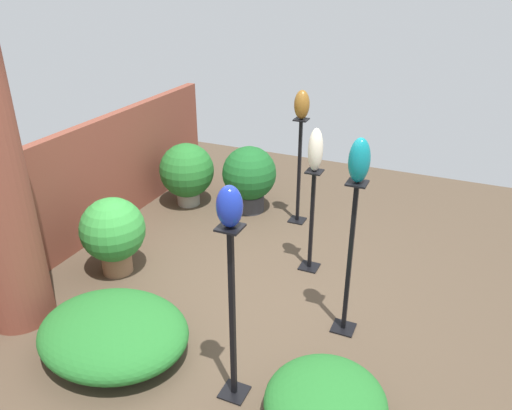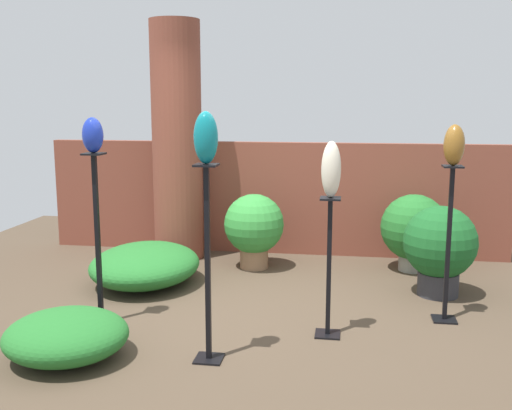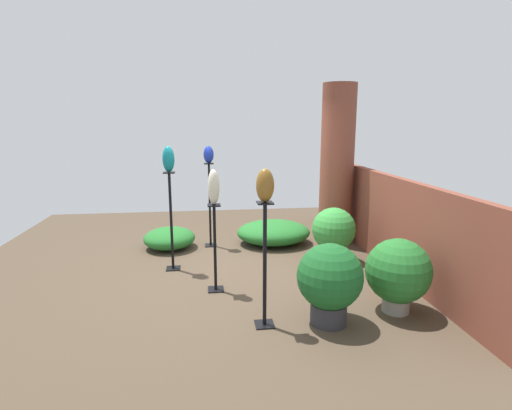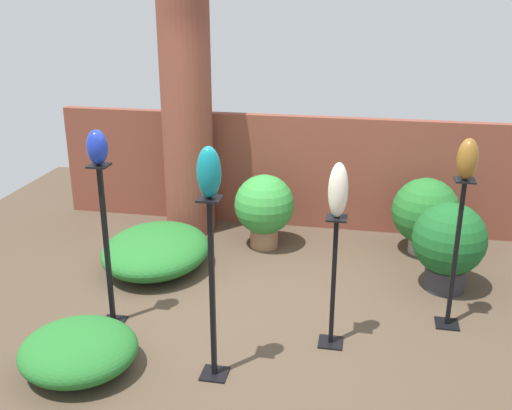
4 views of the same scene
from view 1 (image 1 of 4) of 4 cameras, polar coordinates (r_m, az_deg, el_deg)
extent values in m
plane|color=#4C3D2D|center=(4.96, -0.55, -10.72)|extent=(8.00, 8.00, 0.00)
cube|color=brown|center=(5.78, -21.22, 0.84)|extent=(5.60, 0.12, 1.36)
cube|color=black|center=(5.46, 6.10, -7.02)|extent=(0.20, 0.20, 0.01)
cube|color=black|center=(5.18, 6.38, -1.86)|extent=(0.04, 0.04, 1.12)
cube|color=black|center=(4.95, 6.69, 3.82)|extent=(0.16, 0.16, 0.02)
cube|color=black|center=(4.68, 9.94, -13.66)|extent=(0.20, 0.20, 0.01)
cube|color=black|center=(4.27, 10.66, -6.28)|extent=(0.04, 0.04, 1.43)
cube|color=black|center=(3.95, 11.48, 2.47)|extent=(0.16, 0.16, 0.02)
cube|color=black|center=(6.39, 4.73, -1.73)|extent=(0.20, 0.20, 0.01)
cube|color=black|center=(6.12, 4.95, 3.76)|extent=(0.04, 0.04, 1.33)
cube|color=black|center=(5.90, 5.19, 9.71)|extent=(0.16, 0.16, 0.02)
cube|color=black|center=(4.07, -2.50, -20.58)|extent=(0.20, 0.20, 0.01)
cube|color=black|center=(3.59, -2.72, -12.68)|extent=(0.04, 0.04, 1.44)
cube|color=black|center=(3.19, -2.98, -2.59)|extent=(0.16, 0.16, 0.02)
ellipsoid|color=beige|center=(4.87, 6.83, 6.28)|extent=(0.15, 0.15, 0.43)
ellipsoid|color=#0F727A|center=(3.88, 11.72, 5.02)|extent=(0.17, 0.17, 0.36)
ellipsoid|color=brown|center=(5.85, 5.26, 11.36)|extent=(0.17, 0.18, 0.34)
ellipsoid|color=#192D9E|center=(3.12, -3.04, -0.16)|extent=(0.17, 0.17, 0.29)
cylinder|color=#2D2D33|center=(6.60, -0.76, 0.34)|extent=(0.39, 0.39, 0.23)
sphere|color=#195923|center=(6.43, -0.78, 3.65)|extent=(0.70, 0.70, 0.70)
cylinder|color=gray|center=(6.85, -7.72, 0.86)|extent=(0.30, 0.30, 0.18)
sphere|color=#236B28|center=(6.69, -7.92, 3.95)|extent=(0.72, 0.72, 0.72)
cylinder|color=#936B4C|center=(5.51, -15.57, -6.31)|extent=(0.31, 0.31, 0.22)
sphere|color=#338C38|center=(5.32, -16.07, -2.71)|extent=(0.67, 0.67, 0.67)
ellipsoid|color=#236B28|center=(3.81, 7.93, -21.42)|extent=(0.90, 0.87, 0.35)
ellipsoid|color=#236B28|center=(4.42, -15.97, -13.84)|extent=(1.09, 1.30, 0.40)
camera|label=2|loc=(5.70, 58.01, 2.55)|focal=42.00mm
camera|label=3|loc=(9.35, 17.31, 19.57)|focal=28.00mm
camera|label=4|loc=(5.49, 58.82, 12.13)|focal=42.00mm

